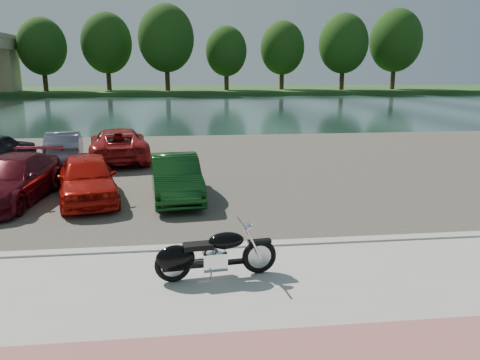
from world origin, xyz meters
name	(u,v)px	position (x,y,z in m)	size (l,w,h in m)	color
ground	(227,292)	(0.00, 0.00, 0.00)	(200.00, 200.00, 0.00)	#595447
promenade	(233,318)	(0.00, -1.00, 0.05)	(60.00, 6.00, 0.10)	#A4A29A
kerb	(219,247)	(0.00, 2.00, 0.07)	(60.00, 0.30, 0.14)	#A4A29A
parking_lot	(202,167)	(0.00, 11.00, 0.02)	(60.00, 18.00, 0.04)	#3D3832
river	(191,108)	(0.00, 40.00, 0.00)	(120.00, 40.00, 0.00)	#1A2E2A
far_bank	(187,90)	(0.00, 72.00, 0.30)	(120.00, 24.00, 0.60)	#224A1A
far_trees	(216,44)	(4.36, 65.79, 7.49)	(70.25, 10.68, 12.52)	#332412
motorcycle	(205,255)	(-0.37, 0.41, 0.56)	(2.33, 0.75, 1.05)	black
car_3	(11,179)	(-5.87, 6.53, 0.72)	(1.91, 4.69, 1.36)	#4C0A13
car_4	(87,178)	(-3.64, 6.40, 0.73)	(1.64, 4.07, 1.39)	#B9140C
car_5	(176,177)	(-1.00, 6.32, 0.70)	(1.40, 4.03, 1.33)	#0F3812
car_9	(64,146)	(-5.85, 12.92, 0.68)	(1.36, 3.91, 1.29)	slate
car_10	(119,144)	(-3.53, 12.69, 0.75)	(2.35, 5.11, 1.42)	maroon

